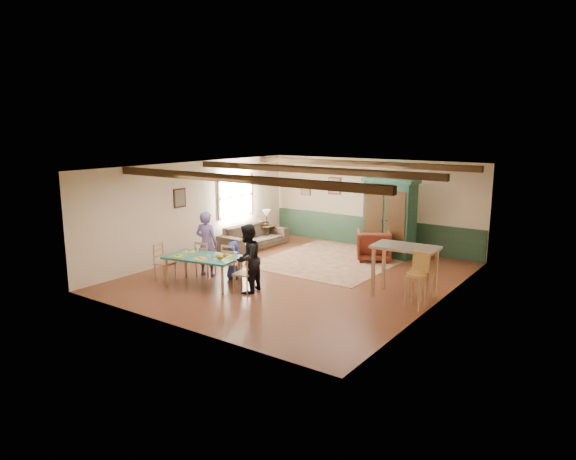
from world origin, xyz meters
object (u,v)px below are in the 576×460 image
Objects in this scene: dining_chair_far_left at (205,259)px; bar_stool_left at (418,275)px; person_woman at (247,259)px; counter_table at (404,271)px; bar_stool_right at (416,281)px; dining_chair_end_right at (244,273)px; armchair at (374,245)px; person_man at (207,244)px; sofa at (254,236)px; dining_table at (203,271)px; cat at (220,256)px; person_child at (234,260)px; dining_chair_end_left at (165,262)px; table_lamp at (266,218)px; end_table at (267,234)px; dining_chair_far_right at (232,262)px; armoire at (389,218)px.

bar_stool_left is (4.89, 1.47, 0.06)m from dining_chair_far_left.
counter_table is at bearing 109.28° from person_woman.
dining_chair_end_right is at bearing -153.79° from bar_stool_right.
person_woman is 4.34m from armchair.
person_man reaches higher than dining_chair_far_left.
person_woman is at bearing -153.60° from bar_stool_right.
dining_chair_end_right is at bearing -140.89° from sofa.
cat is at bearing 0.62° from dining_table.
person_child is 0.82× the size of bar_stool_right.
dining_table is 1.89× the size of dining_chair_end_right.
dining_chair_end_left is 0.38× the size of sofa.
dining_table is at bearing 169.70° from cat.
dining_chair_end_right is 0.65× the size of counter_table.
cat is at bearing -81.87° from person_woman.
person_woman is 3.06× the size of table_lamp.
person_man is 1.72× the size of person_child.
person_child is 1.70× the size of end_table.
dining_chair_end_left is 0.58× the size of person_woman.
dining_table is 1.09m from dining_chair_end_left.
person_child is at bearing -163.32° from bar_stool_left.
person_woman reaches higher than armchair.
dining_chair_far_right reaches higher than armchair.
end_table is (-3.91, -0.63, -0.83)m from armoire.
person_child is (-0.01, 0.07, 0.03)m from dining_chair_far_right.
armchair is (2.69, 3.82, -0.02)m from dining_chair_far_left.
bar_stool_left is at bearing 115.68° from bar_stool_right.
dining_chair_far_left and dining_chair_end_right have the same top height.
dining_chair_end_right is at bearing -150.30° from counter_table.
armoire is (2.33, 5.11, 0.76)m from dining_table.
armchair is (-0.13, -0.69, -0.69)m from armoire.
bar_stool_left is (3.86, 2.06, -0.28)m from cat.
person_man is (-0.75, -0.07, 0.36)m from dining_chair_far_right.
dining_chair_end_right is 0.38× the size of sofa.
cat is 4.09m from counter_table.
bar_stool_right reaches higher than dining_chair_end_right.
dining_chair_end_left is 1.10m from person_man.
dining_chair_end_left is 0.96× the size of armchair.
person_woman is at bearing -57.20° from table_lamp.
dining_chair_end_left is 0.78× the size of bar_stool_right.
dining_table is at bearing 34.27° from armchair.
dining_chair_far_right is 0.88× the size of bar_stool_left.
dining_chair_end_right reaches higher than cat.
counter_table is 0.74m from bar_stool_right.
end_table is 0.41× the size of counter_table.
person_child is 0.93× the size of bar_stool_left.
sofa is 6.56m from bar_stool_right.
bar_stool_right reaches higher than end_table.
armchair is (1.04, 4.20, -0.35)m from person_woman.
armoire is 0.98m from armchair.
table_lamp is (-2.65, 4.27, 0.36)m from dining_chair_end_right.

